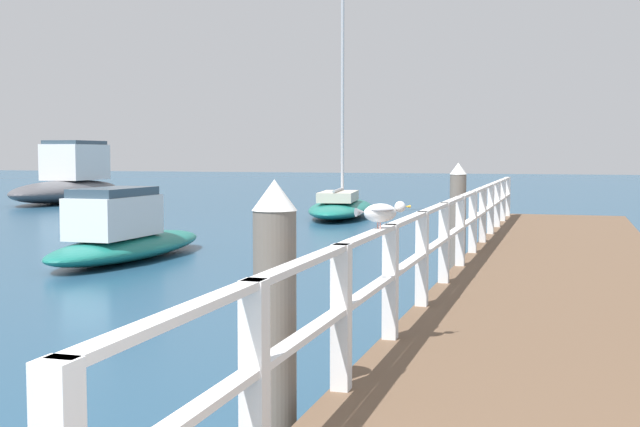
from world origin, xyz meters
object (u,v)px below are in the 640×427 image
object	(u,v)px
boat_2	(124,236)
boat_4	(341,206)
dock_piling_far	(458,217)
boat_1	(70,182)
seagull_foreground	(381,212)
dock_piling_near	(275,323)

from	to	relation	value
boat_2	boat_4	size ratio (longest dim) A/B	0.71
boat_4	dock_piling_far	bearing A→B (deg)	-73.28
dock_piling_far	boat_1	xyz separation A→B (m)	(-17.95, 15.29, -0.10)
seagull_foreground	boat_2	xyz separation A→B (m)	(-6.68, 7.46, -1.12)
dock_piling_near	dock_piling_far	xyz separation A→B (m)	(0.00, 9.22, 0.00)
dock_piling_near	seagull_foreground	bearing A→B (deg)	74.65
dock_piling_far	boat_2	xyz separation A→B (m)	(-6.29, -0.35, -0.49)
boat_2	dock_piling_far	bearing A→B (deg)	-175.77
boat_4	seagull_foreground	bearing A→B (deg)	-81.92
seagull_foreground	boat_2	bearing A→B (deg)	-175.53
dock_piling_far	boat_4	xyz separation A→B (m)	(-5.11, 11.00, -0.60)
boat_1	boat_2	xyz separation A→B (m)	(11.66, -15.64, -0.39)
boat_4	boat_1	bearing A→B (deg)	153.31
dock_piling_far	boat_1	bearing A→B (deg)	139.58
boat_2	boat_1	bearing A→B (deg)	-52.24
dock_piling_far	seagull_foreground	world-z (taller)	dock_piling_far
dock_piling_far	dock_piling_near	bearing A→B (deg)	-90.00
seagull_foreground	boat_4	xyz separation A→B (m)	(-5.50, 18.81, -1.23)
dock_piling_near	boat_4	size ratio (longest dim) A/B	0.27
seagull_foreground	dock_piling_near	bearing A→B (deg)	-52.69
dock_piling_near	boat_2	size ratio (longest dim) A/B	0.38
boat_1	boat_4	world-z (taller)	boat_4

